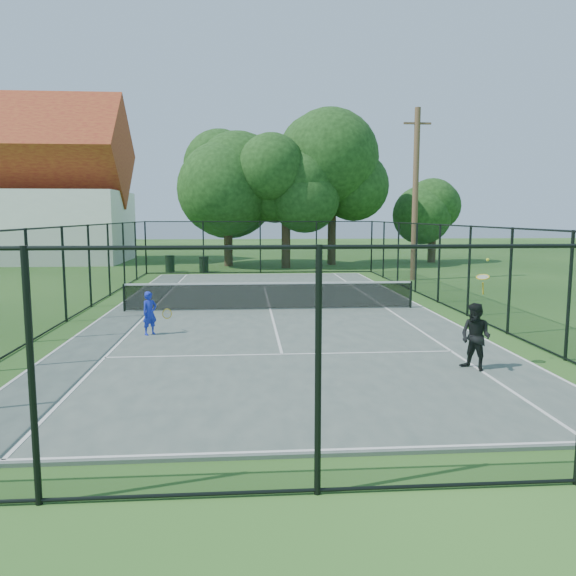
{
  "coord_description": "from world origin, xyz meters",
  "views": [
    {
      "loc": [
        -0.83,
        -19.32,
        3.33
      ],
      "look_at": [
        0.4,
        -3.0,
        1.2
      ],
      "focal_mm": 35.0,
      "sensor_mm": 36.0,
      "label": 1
    }
  ],
  "objects": [
    {
      "name": "ground",
      "position": [
        0.0,
        0.0,
        0.0
      ],
      "size": [
        120.0,
        120.0,
        0.0
      ],
      "primitive_type": "plane",
      "color": "#254D1A"
    },
    {
      "name": "tennis_court",
      "position": [
        0.0,
        0.0,
        0.03
      ],
      "size": [
        11.0,
        24.0,
        0.06
      ],
      "primitive_type": "cube",
      "color": "#4E5C56",
      "rests_on": "ground"
    },
    {
      "name": "tennis_net",
      "position": [
        0.0,
        0.0,
        0.58
      ],
      "size": [
        10.08,
        0.08,
        0.95
      ],
      "color": "black",
      "rests_on": "tennis_court"
    },
    {
      "name": "fence",
      "position": [
        0.0,
        0.0,
        1.5
      ],
      "size": [
        13.1,
        26.1,
        3.0
      ],
      "color": "black",
      "rests_on": "ground"
    },
    {
      "name": "tree_near_left",
      "position": [
        -1.98,
        17.77,
        5.67
      ],
      "size": [
        7.07,
        7.07,
        9.22
      ],
      "color": "#332114",
      "rests_on": "ground"
    },
    {
      "name": "tree_near_mid",
      "position": [
        1.71,
        16.12,
        4.64
      ],
      "size": [
        5.77,
        5.77,
        7.54
      ],
      "color": "#332114",
      "rests_on": "ground"
    },
    {
      "name": "tree_near_right",
      "position": [
        4.96,
        18.3,
        5.9
      ],
      "size": [
        6.73,
        6.73,
        9.28
      ],
      "color": "#332114",
      "rests_on": "ground"
    },
    {
      "name": "tree_far_right",
      "position": [
        12.33,
        19.59,
        3.41
      ],
      "size": [
        4.17,
        4.17,
        5.52
      ],
      "color": "#332114",
      "rests_on": "ground"
    },
    {
      "name": "building",
      "position": [
        -17.0,
        22.0,
        4.93
      ],
      "size": [
        15.3,
        8.15,
        11.87
      ],
      "color": "silver",
      "rests_on": "ground"
    },
    {
      "name": "trash_bin_left",
      "position": [
        -5.31,
        14.09,
        0.49
      ],
      "size": [
        0.58,
        0.58,
        0.98
      ],
      "color": "black",
      "rests_on": "ground"
    },
    {
      "name": "trash_bin_right",
      "position": [
        -3.31,
        13.92,
        0.46
      ],
      "size": [
        0.58,
        0.58,
        0.91
      ],
      "color": "black",
      "rests_on": "ground"
    },
    {
      "name": "utility_pole",
      "position": [
        7.8,
        9.0,
        4.4
      ],
      "size": [
        1.4,
        0.3,
        8.67
      ],
      "color": "#4C3823",
      "rests_on": "ground"
    },
    {
      "name": "player_blue",
      "position": [
        -3.47,
        -3.91,
        0.66
      ],
      "size": [
        0.84,
        0.51,
        1.2
      ],
      "color": "#1627C3",
      "rests_on": "tennis_court"
    },
    {
      "name": "player_black",
      "position": [
        4.0,
        -8.04,
        0.78
      ],
      "size": [
        0.89,
        1.03,
        2.34
      ],
      "color": "black",
      "rests_on": "tennis_court"
    }
  ]
}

